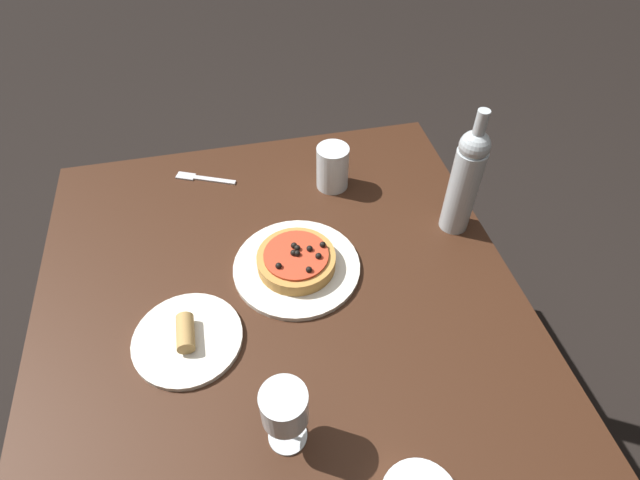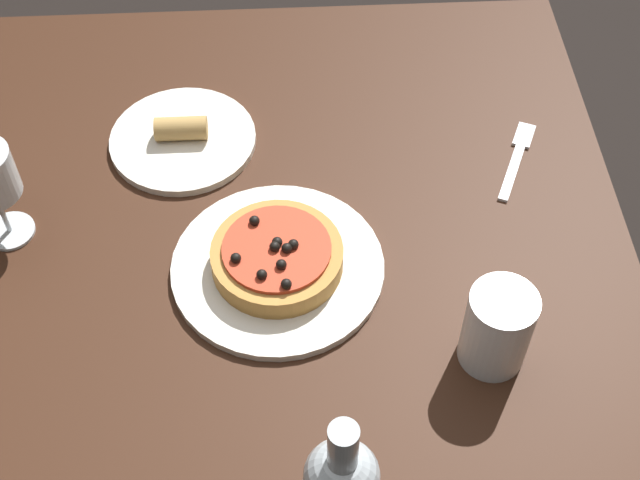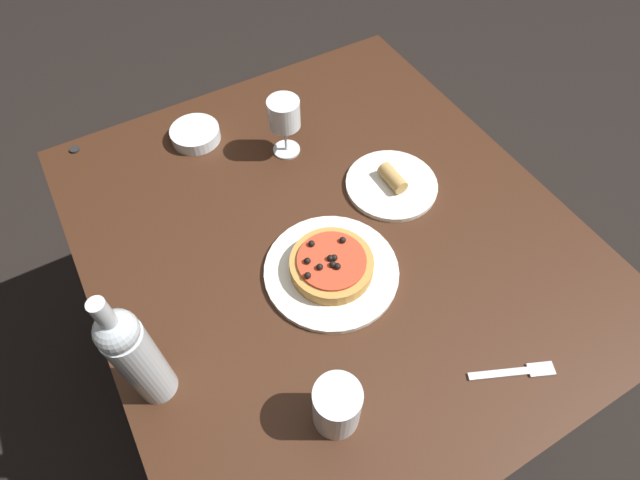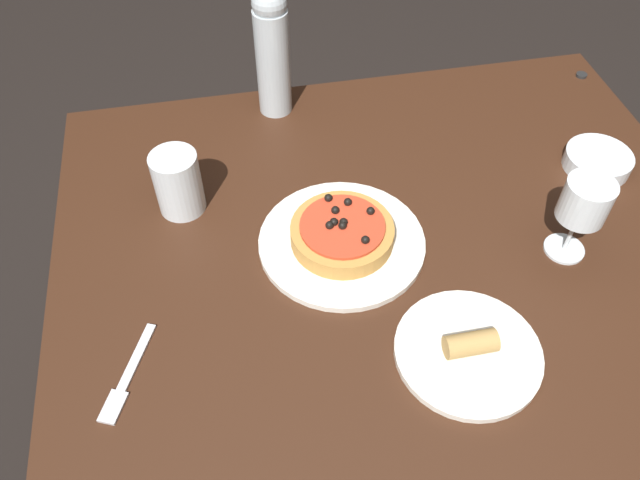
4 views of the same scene
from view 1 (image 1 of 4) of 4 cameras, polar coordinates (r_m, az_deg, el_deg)
name	(u,v)px [view 1 (image 1 of 4)]	position (r m, az deg, el deg)	size (l,w,h in m)	color
ground_plane	(295,441)	(1.73, -2.88, -21.92)	(14.00, 14.00, 0.00)	black
dining_table	(284,329)	(1.14, -4.11, -10.15)	(1.16, 1.03, 0.74)	#381E11
dinner_plate	(297,267)	(1.12, -2.68, -3.09)	(0.28, 0.28, 0.01)	white
pizza	(296,260)	(1.10, -2.71, -2.28)	(0.17, 0.17, 0.05)	#BC843D
wine_glass	(284,409)	(0.83, -4.08, -18.66)	(0.08, 0.08, 0.15)	silver
wine_bottle	(465,180)	(1.16, 16.27, 6.65)	(0.07, 0.07, 0.32)	#B2BCC1
water_cup	(333,167)	(1.29, 1.44, 8.30)	(0.08, 0.08, 0.12)	silver
fork	(202,178)	(1.38, -13.35, 6.87)	(0.08, 0.16, 0.00)	silver
side_plate	(187,338)	(1.04, -14.92, -10.79)	(0.22, 0.22, 0.05)	white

